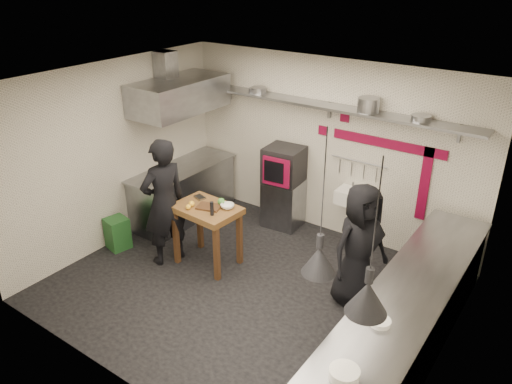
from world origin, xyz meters
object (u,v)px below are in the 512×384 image
Objects in this scene: oven_stand at (283,203)px; chef_left at (164,202)px; chef_right at (359,246)px; combi_oven at (284,165)px; green_bin at (118,233)px; prep_table at (208,235)px.

chef_left reaches higher than oven_stand.
chef_left reaches higher than chef_right.
combi_oven reaches higher than green_bin.
oven_stand is 2.14m from chef_left.
chef_left reaches higher than prep_table.
chef_left reaches higher than combi_oven.
prep_table is at bearing -104.26° from combi_oven.
green_bin is at bearing 128.57° from chef_right.
chef_right is (2.15, 0.41, 0.37)m from prep_table.
combi_oven is 2.81m from green_bin.
oven_stand is 2.70m from green_bin.
chef_right reaches higher than oven_stand.
chef_right is at bearing 14.60° from prep_table.
combi_oven reaches higher than oven_stand.
green_bin is 0.54× the size of prep_table.
combi_oven is at bearing 84.37° from prep_table.
combi_oven is 0.31× the size of chef_left.
chef_left is at bearing 128.94° from chef_right.
chef_left is (-0.81, -1.91, 0.55)m from oven_stand.
oven_stand is 0.48× the size of chef_right.
chef_right reaches higher than prep_table.
green_bin is at bearing -157.08° from prep_table.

